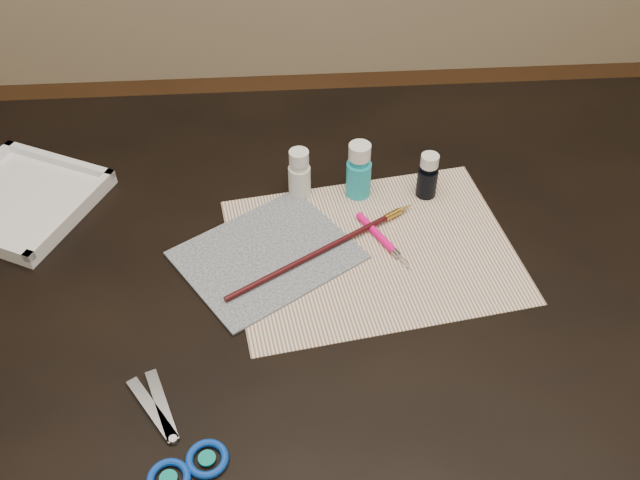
{
  "coord_description": "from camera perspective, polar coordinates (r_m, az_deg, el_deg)",
  "views": [
    {
      "loc": [
        -0.05,
        -0.68,
        1.46
      ],
      "look_at": [
        0.0,
        0.0,
        0.8
      ],
      "focal_mm": 40.0,
      "sensor_mm": 36.0,
      "label": 1
    }
  ],
  "objects": [
    {
      "name": "table",
      "position": [
        1.28,
        0.0,
        -13.78
      ],
      "size": [
        1.3,
        0.9,
        0.75
      ],
      "primitive_type": "cube",
      "color": "black",
      "rests_on": "ground"
    },
    {
      "name": "paper",
      "position": [
        1.01,
        4.18,
        -0.8
      ],
      "size": [
        0.43,
        0.36,
        0.0
      ],
      "primitive_type": "cube",
      "rotation": [
        0.0,
        0.0,
        0.15
      ],
      "color": "white",
      "rests_on": "table"
    },
    {
      "name": "canvas",
      "position": [
        1.0,
        -4.25,
        -1.21
      ],
      "size": [
        0.29,
        0.28,
        0.0
      ],
      "primitive_type": "cube",
      "rotation": [
        0.0,
        0.0,
        0.58
      ],
      "color": "black",
      "rests_on": "paper"
    },
    {
      "name": "paint_bottle_white",
      "position": [
        1.07,
        -1.66,
        5.32
      ],
      "size": [
        0.04,
        0.04,
        0.08
      ],
      "primitive_type": "cylinder",
      "rotation": [
        0.0,
        0.0,
        -0.38
      ],
      "color": "silver",
      "rests_on": "table"
    },
    {
      "name": "paint_bottle_cyan",
      "position": [
        1.07,
        3.13,
        5.59
      ],
      "size": [
        0.04,
        0.04,
        0.09
      ],
      "primitive_type": "cylinder",
      "rotation": [
        0.0,
        0.0,
        0.15
      ],
      "color": "#1EADC5",
      "rests_on": "table"
    },
    {
      "name": "paint_bottle_navy",
      "position": [
        1.08,
        8.61,
        5.11
      ],
      "size": [
        0.04,
        0.04,
        0.07
      ],
      "primitive_type": "cylinder",
      "rotation": [
        0.0,
        0.0,
        0.17
      ],
      "color": "black",
      "rests_on": "table"
    },
    {
      "name": "paintbrush",
      "position": [
        0.99,
        0.44,
        -0.68
      ],
      "size": [
        0.28,
        0.18,
        0.01
      ],
      "primitive_type": null,
      "rotation": [
        0.0,
        0.0,
        0.56
      ],
      "color": "black",
      "rests_on": "canvas"
    },
    {
      "name": "craft_knife",
      "position": [
        1.01,
        5.19,
        -0.11
      ],
      "size": [
        0.07,
        0.12,
        0.01
      ],
      "primitive_type": null,
      "rotation": [
        0.0,
        0.0,
        -1.09
      ],
      "color": "#FF097D",
      "rests_on": "paper"
    },
    {
      "name": "scissors",
      "position": [
        0.84,
        -12.54,
        -14.7
      ],
      "size": [
        0.18,
        0.2,
        0.01
      ],
      "primitive_type": null,
      "rotation": [
        0.0,
        0.0,
        2.17
      ],
      "color": "silver",
      "rests_on": "table"
    },
    {
      "name": "palette_tray",
      "position": [
        1.16,
        -22.89,
        3.0
      ],
      "size": [
        0.27,
        0.27,
        0.02
      ],
      "primitive_type": "cube",
      "rotation": [
        0.0,
        0.0,
        -0.46
      ],
      "color": "white",
      "rests_on": "table"
    }
  ]
}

